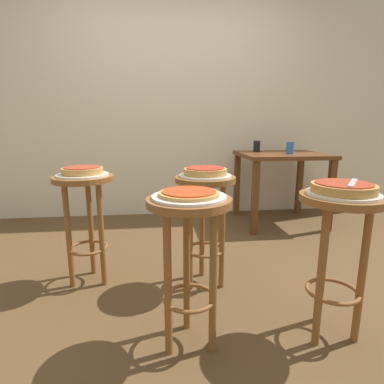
% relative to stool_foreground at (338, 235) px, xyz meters
% --- Properties ---
extents(ground_plane, '(6.00, 6.00, 0.00)m').
position_rel_stool_foreground_xyz_m(ground_plane, '(-0.66, 0.72, -0.54)').
color(ground_plane, brown).
extents(back_wall, '(6.00, 0.10, 3.00)m').
position_rel_stool_foreground_xyz_m(back_wall, '(-0.66, 2.37, 0.96)').
color(back_wall, beige).
rests_on(back_wall, ground_plane).
extents(stool_foreground, '(0.38, 0.38, 0.73)m').
position_rel_stool_foreground_xyz_m(stool_foreground, '(0.00, 0.00, 0.00)').
color(stool_foreground, brown).
rests_on(stool_foreground, ground_plane).
extents(serving_plate_foreground, '(0.33, 0.33, 0.01)m').
position_rel_stool_foreground_xyz_m(serving_plate_foreground, '(0.00, 0.00, 0.20)').
color(serving_plate_foreground, silver).
rests_on(serving_plate_foreground, stool_foreground).
extents(pizza_foreground, '(0.29, 0.29, 0.05)m').
position_rel_stool_foreground_xyz_m(pizza_foreground, '(0.00, 0.00, 0.23)').
color(pizza_foreground, '#B78442').
rests_on(pizza_foreground, serving_plate_foreground).
extents(stool_middle, '(0.38, 0.38, 0.73)m').
position_rel_stool_foreground_xyz_m(stool_middle, '(-0.71, 0.02, 0.00)').
color(stool_middle, brown).
rests_on(stool_middle, ground_plane).
extents(serving_plate_middle, '(0.33, 0.33, 0.01)m').
position_rel_stool_foreground_xyz_m(serving_plate_middle, '(-0.71, 0.02, 0.20)').
color(serving_plate_middle, silver).
rests_on(serving_plate_middle, stool_middle).
extents(pizza_middle, '(0.27, 0.27, 0.02)m').
position_rel_stool_foreground_xyz_m(pizza_middle, '(-0.71, 0.02, 0.22)').
color(pizza_middle, tan).
rests_on(pizza_middle, serving_plate_middle).
extents(stool_leftside, '(0.38, 0.38, 0.73)m').
position_rel_stool_foreground_xyz_m(stool_leftside, '(-0.55, 0.59, 0.00)').
color(stool_leftside, brown).
rests_on(stool_leftside, ground_plane).
extents(serving_plate_leftside, '(0.33, 0.33, 0.01)m').
position_rel_stool_foreground_xyz_m(serving_plate_leftside, '(-0.55, 0.59, 0.20)').
color(serving_plate_leftside, silver).
rests_on(serving_plate_leftside, stool_leftside).
extents(pizza_leftside, '(0.27, 0.27, 0.05)m').
position_rel_stool_foreground_xyz_m(pizza_leftside, '(-0.55, 0.59, 0.23)').
color(pizza_leftside, tan).
rests_on(pizza_leftside, serving_plate_leftside).
extents(stool_rear, '(0.38, 0.38, 0.73)m').
position_rel_stool_foreground_xyz_m(stool_rear, '(-1.32, 0.71, 0.00)').
color(stool_rear, brown).
rests_on(stool_rear, ground_plane).
extents(serving_plate_rear, '(0.32, 0.32, 0.01)m').
position_rel_stool_foreground_xyz_m(serving_plate_rear, '(-1.32, 0.71, 0.20)').
color(serving_plate_rear, silver).
rests_on(serving_plate_rear, stool_rear).
extents(pizza_rear, '(0.25, 0.25, 0.05)m').
position_rel_stool_foreground_xyz_m(pizza_rear, '(-1.32, 0.71, 0.23)').
color(pizza_rear, tan).
rests_on(pizza_rear, serving_plate_rear).
extents(dining_table, '(0.87, 0.78, 0.76)m').
position_rel_stool_foreground_xyz_m(dining_table, '(0.47, 1.83, 0.10)').
color(dining_table, '#5B3319').
rests_on(dining_table, ground_plane).
extents(cup_near_edge, '(0.08, 0.08, 0.12)m').
position_rel_stool_foreground_xyz_m(cup_near_edge, '(0.51, 1.73, 0.28)').
color(cup_near_edge, '#3360B2').
rests_on(cup_near_edge, dining_table).
extents(cup_far_edge, '(0.07, 0.07, 0.12)m').
position_rel_stool_foreground_xyz_m(cup_far_edge, '(0.26, 2.03, 0.28)').
color(cup_far_edge, black).
rests_on(cup_far_edge, dining_table).
extents(pizza_server_knife, '(0.16, 0.19, 0.01)m').
position_rel_stool_foreground_xyz_m(pizza_server_knife, '(0.03, -0.02, 0.26)').
color(pizza_server_knife, silver).
rests_on(pizza_server_knife, pizza_foreground).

